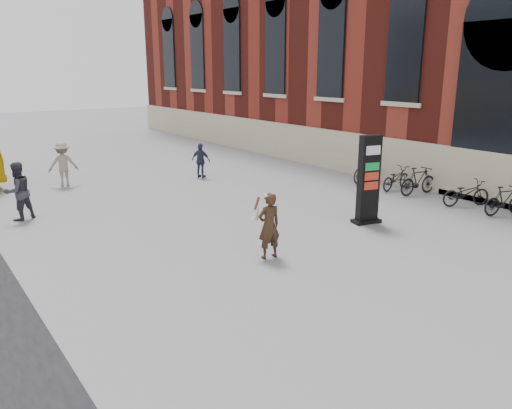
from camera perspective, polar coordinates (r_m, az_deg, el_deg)
ground at (r=11.86m, az=1.40°, el=-6.95°), size 100.00×100.00×0.00m
info_pylon at (r=15.08m, az=12.74°, el=2.76°), size 0.92×0.60×2.64m
woman at (r=12.05m, az=1.47°, el=-2.34°), size 0.65×0.60×1.64m
pedestrian_a at (r=16.75m, az=-25.56°, el=1.36°), size 1.06×0.95×1.79m
pedestrian_b at (r=21.07m, az=-21.19°, el=4.34°), size 1.23×0.87×1.74m
pedestrian_c at (r=21.34m, az=-6.32°, el=5.02°), size 0.76×0.92×1.46m
bike_3 at (r=17.56m, az=26.56°, el=0.42°), size 1.64×0.87×0.95m
bike_4 at (r=18.20m, az=22.87°, el=1.21°), size 1.79×1.24×0.89m
bike_5 at (r=19.22m, az=18.06°, el=2.58°), size 1.77×0.68×1.04m
bike_6 at (r=19.84m, az=15.70°, el=2.91°), size 1.74×0.78×0.88m
bike_7 at (r=20.81m, az=12.37°, el=3.87°), size 1.75×0.80×1.02m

